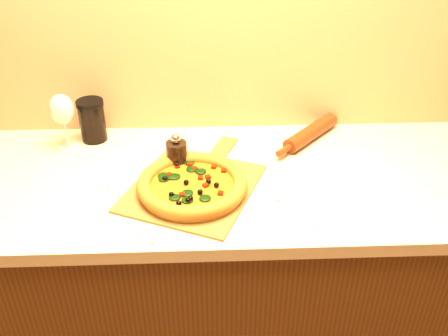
% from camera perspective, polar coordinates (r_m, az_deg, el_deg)
% --- Properties ---
extents(cabinet, '(2.80, 0.65, 0.86)m').
position_cam_1_polar(cabinet, '(1.85, 0.27, -13.11)').
color(cabinet, '#4A2C10').
rests_on(cabinet, ground).
extents(countertop, '(2.84, 0.68, 0.04)m').
position_cam_1_polar(countertop, '(1.56, 0.32, -1.48)').
color(countertop, beige).
rests_on(countertop, cabinet).
extents(pizza_peel, '(0.46, 0.55, 0.01)m').
position_cam_1_polar(pizza_peel, '(1.50, -3.38, -1.98)').
color(pizza_peel, brown).
rests_on(pizza_peel, countertop).
extents(pizza, '(0.32, 0.32, 0.05)m').
position_cam_1_polar(pizza, '(1.46, -3.66, -1.95)').
color(pizza, gold).
rests_on(pizza, pizza_peel).
extents(bottle_cap, '(0.03, 0.03, 0.01)m').
position_cam_1_polar(bottle_cap, '(1.45, -6.89, -3.60)').
color(bottle_cap, black).
rests_on(bottle_cap, countertop).
extents(pepper_grinder, '(0.07, 0.07, 0.12)m').
position_cam_1_polar(pepper_grinder, '(1.56, -5.43, 1.52)').
color(pepper_grinder, black).
rests_on(pepper_grinder, countertop).
extents(rolling_pin, '(0.28, 0.30, 0.05)m').
position_cam_1_polar(rolling_pin, '(1.76, 9.91, 4.01)').
color(rolling_pin, '#52250E').
rests_on(rolling_pin, countertop).
extents(wine_glass, '(0.08, 0.08, 0.19)m').
position_cam_1_polar(wine_glass, '(1.71, -18.02, 6.23)').
color(wine_glass, silver).
rests_on(wine_glass, countertop).
extents(dark_jar, '(0.09, 0.09, 0.15)m').
position_cam_1_polar(dark_jar, '(1.76, -14.82, 5.28)').
color(dark_jar, black).
rests_on(dark_jar, countertop).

